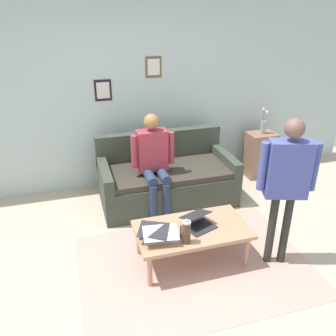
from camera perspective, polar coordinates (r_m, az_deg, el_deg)
ground_plane at (r=3.73m, az=2.99°, el=-16.56°), size 7.68×7.68×0.00m
area_rug at (r=3.81m, az=4.27°, el=-15.42°), size 2.35×1.65×0.01m
back_wall at (r=5.03m, az=-5.07°, el=12.14°), size 7.04×0.11×2.70m
couch at (r=4.80m, az=-0.31°, el=-1.76°), size 1.78×0.92×0.88m
coffee_table at (r=3.67m, az=3.90°, el=-10.24°), size 1.15×0.63×0.40m
laptop_left at (r=3.46m, az=-1.28°, el=-10.90°), size 0.37×0.33×0.14m
laptop_center at (r=3.65m, az=4.97°, el=-8.81°), size 0.37×0.37×0.15m
laptop_right at (r=3.50m, az=-2.13°, el=-10.43°), size 0.40×0.41×0.14m
french_press at (r=3.38m, az=2.99°, el=-10.32°), size 0.10×0.08×0.27m
side_shelf at (r=5.63m, az=14.66°, el=2.11°), size 0.42×0.32×0.70m
flower_vase at (r=5.46m, az=15.24°, el=6.85°), size 0.10×0.08×0.39m
person_standing at (r=3.49m, az=18.76°, el=-1.24°), size 0.56×0.29×1.57m
person_seated at (r=4.37m, az=-2.33°, el=1.51°), size 0.55×0.51×1.28m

